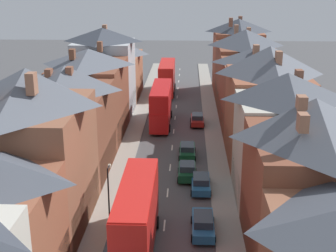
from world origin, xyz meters
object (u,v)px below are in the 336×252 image
double_decker_bus_mid_street (137,217)px  car_far_grey (187,171)px  car_near_silver (187,150)px  double_decker_bus_lead (161,105)px  double_decker_bus_far_approaching (167,77)px  car_mid_black (201,183)px  street_lamp (109,194)px  car_near_blue (203,224)px  car_parked_left_b (197,119)px

double_decker_bus_mid_street → car_far_grey: 13.65m
double_decker_bus_mid_street → car_near_silver: (3.61, 18.86, -2.02)m
double_decker_bus_lead → double_decker_bus_far_approaching: bearing=90.0°
car_mid_black → street_lamp: (-7.35, -7.71, 2.45)m
street_lamp → car_near_blue: bearing=0.4°
car_near_blue → car_far_grey: size_ratio=1.18×
car_parked_left_b → car_near_silver: bearing=-96.3°
double_decker_bus_far_approaching → street_lamp: street_lamp is taller
car_mid_black → street_lamp: 10.93m
car_near_blue → car_parked_left_b: (0.00, 27.88, -0.02)m
double_decker_bus_far_approaching → car_near_silver: (3.61, -29.29, -2.02)m
double_decker_bus_far_approaching → car_near_silver: bearing=-83.0°
double_decker_bus_lead → car_mid_black: (4.91, -20.27, -2.02)m
double_decker_bus_far_approaching → car_far_grey: 35.37m
car_parked_left_b → double_decker_bus_mid_street: bearing=-99.1°
double_decker_bus_far_approaching → car_mid_black: size_ratio=2.53×
double_decker_bus_mid_street → car_near_blue: size_ratio=2.38×
double_decker_bus_mid_street → car_near_silver: 19.31m
car_near_blue → street_lamp: 7.74m
double_decker_bus_far_approaching → car_mid_black: double_decker_bus_far_approaching is taller
car_parked_left_b → car_mid_black: bearing=-90.0°
double_decker_bus_far_approaching → street_lamp: 45.55m
car_near_silver → car_far_grey: car_far_grey is taller
double_decker_bus_lead → car_near_silver: 12.49m
car_near_silver → car_far_grey: bearing=-90.0°
car_near_blue → car_far_grey: 10.39m
double_decker_bus_far_approaching → car_far_grey: size_ratio=2.82×
car_near_silver → car_parked_left_b: bearing=83.7°
double_decker_bus_lead → car_near_silver: bearing=-73.0°
double_decker_bus_far_approaching → double_decker_bus_lead: bearing=-90.0°
car_parked_left_b → car_near_blue: bearing=-90.0°
car_far_grey → car_near_blue: bearing=-82.8°
double_decker_bus_far_approaching → car_parked_left_b: bearing=-74.4°
double_decker_bus_lead → car_near_blue: 28.43m
street_lamp → double_decker_bus_mid_street: bearing=-47.5°
car_near_silver → car_far_grey: 5.84m
double_decker_bus_mid_street → double_decker_bus_lead: bearing=90.0°
double_decker_bus_lead → car_mid_black: size_ratio=2.53×
car_near_silver → car_near_blue: bearing=-85.4°
car_near_silver → car_parked_left_b: (1.30, 11.73, 0.01)m
double_decker_bus_mid_street → street_lamp: bearing=132.5°
double_decker_bus_mid_street → car_mid_black: size_ratio=2.53×
double_decker_bus_far_approaching → car_near_silver: double_decker_bus_far_approaching is taller
car_parked_left_b → car_far_grey: car_far_grey is taller
car_near_blue → double_decker_bus_lead: bearing=100.0°
double_decker_bus_mid_street → street_lamp: size_ratio=1.96×
double_decker_bus_far_approaching → street_lamp: size_ratio=1.96×
double_decker_bus_lead → street_lamp: (-2.44, -27.98, 0.43)m
double_decker_bus_lead → street_lamp: size_ratio=1.96×
double_decker_bus_mid_street → car_parked_left_b: double_decker_bus_mid_street is taller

